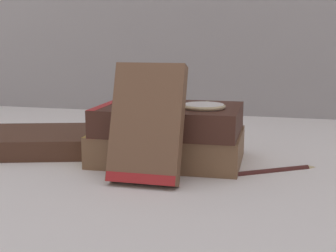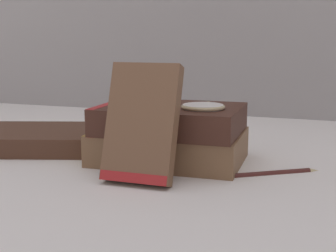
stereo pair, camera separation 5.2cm
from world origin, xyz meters
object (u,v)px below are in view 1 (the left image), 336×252
Objects in this scene: pocket_watch at (204,106)px; reading_glasses at (179,140)px; book_flat_bottom at (165,146)px; fountain_pen at (278,168)px; book_leaning_front at (147,128)px; book_flat_top at (166,119)px; book_side_left at (25,141)px.

reading_glasses is (-0.07, 0.15, -0.08)m from pocket_watch.
book_flat_bottom reaches higher than fountain_pen.
reading_glasses is at bearing 93.60° from book_leaning_front.
book_flat_top is at bearing 142.37° from fountain_pen.
pocket_watch is 0.59× the size of fountain_pen.
pocket_watch is 0.18m from reading_glasses.
book_leaning_front is at bearing 175.75° from fountain_pen.
fountain_pen is at bearing 29.06° from book_leaning_front.
book_flat_bottom is 1.99× the size of fountain_pen.
book_side_left is 0.25m from reading_glasses.
pocket_watch is 0.58× the size of reading_glasses.
pocket_watch is at bearing 146.44° from fountain_pen.
book_flat_bottom reaches higher than book_side_left.
book_flat_top is 0.24m from book_side_left.
book_flat_bottom is 1.06× the size of book_flat_top.
reading_glasses is at bearing 11.88° from book_side_left.
book_flat_top is at bearing 90.86° from book_leaning_front.
book_flat_top is 0.69× the size of book_side_left.
book_flat_top reaches higher than reading_glasses.
book_leaning_front is at bearing -90.71° from book_flat_top.
pocket_watch reaches higher than book_flat_top.
book_flat_bottom is 1.46× the size of book_leaning_front.
book_leaning_front is 2.31× the size of pocket_watch.
book_side_left is (-0.23, 0.01, -0.01)m from book_flat_bottom.
book_side_left is 2.65× the size of reading_glasses.
pocket_watch is at bearing 58.06° from book_leaning_front.
book_side_left is 1.99× the size of book_leaning_front.
book_flat_top is 1.88× the size of fountain_pen.
pocket_watch reaches higher than book_side_left.
pocket_watch reaches higher than book_flat_bottom.
book_leaning_front is at bearing -42.49° from book_side_left.
book_flat_bottom is 0.16m from fountain_pen.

